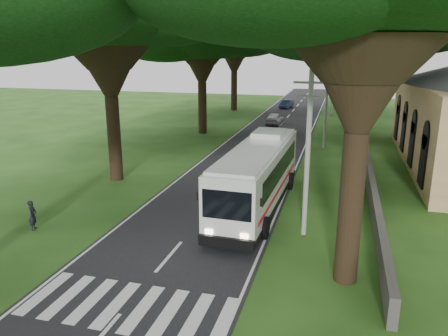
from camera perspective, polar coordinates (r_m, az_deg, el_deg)
name	(u,v)px	position (r m, az deg, el deg)	size (l,w,h in m)	color
ground	(150,279)	(18.22, -9.60, -14.11)	(140.00, 140.00, 0.00)	#204212
road	(263,146)	(40.87, 5.09, 2.83)	(8.00, 120.00, 0.04)	black
crosswalk	(127,307)	(16.70, -12.58, -17.27)	(8.00, 3.00, 0.01)	silver
property_wall	(365,148)	(39.23, 17.90, 2.48)	(0.35, 50.00, 1.20)	#383533
pole_near	(308,152)	(20.88, 10.87, 2.05)	(1.60, 0.24, 8.00)	gray
pole_mid	(326,102)	(40.58, 13.23, 8.37)	(1.60, 0.24, 8.00)	gray
pole_far	(333,84)	(60.48, 14.06, 10.54)	(1.60, 0.24, 8.00)	gray
tree_l_mida	(105,4)	(30.34, -15.27, 19.94)	(13.94, 13.94, 14.65)	black
tree_l_midb	(201,28)	(46.61, -2.97, 17.85)	(15.79, 15.79, 14.28)	black
tree_l_far	(234,31)	(64.20, 1.37, 17.49)	(15.32, 15.32, 14.50)	black
tree_r_mida	(365,15)	(34.36, 17.92, 18.49)	(14.73, 14.73, 14.38)	black
tree_r_midb	(355,16)	(52.38, 16.69, 18.44)	(13.67, 13.67, 15.24)	black
tree_r_far	(360,19)	(70.40, 17.35, 18.03)	(14.98, 14.98, 16.16)	black
coach_bus	(258,175)	(24.83, 4.45, -0.88)	(3.20, 12.39, 3.63)	silver
distant_car_a	(275,119)	(52.75, 6.65, 6.44)	(1.63, 4.05, 1.38)	#A6A6AA
distant_car_b	(286,104)	(67.44, 8.16, 8.28)	(1.27, 3.65, 1.20)	navy
pedestrian	(33,215)	(24.11, -23.72, -5.66)	(0.57, 0.37, 1.55)	black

